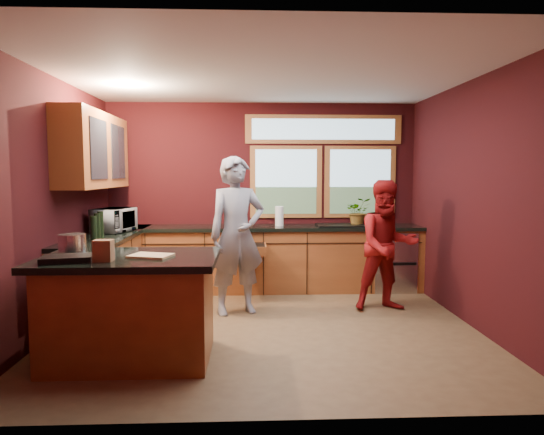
{
  "coord_description": "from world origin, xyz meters",
  "views": [
    {
      "loc": [
        -0.17,
        -5.15,
        1.68
      ],
      "look_at": [
        0.07,
        0.4,
        1.17
      ],
      "focal_mm": 32.0,
      "sensor_mm": 36.0,
      "label": 1
    }
  ],
  "objects": [
    {
      "name": "room_shell",
      "position": [
        -0.6,
        0.32,
        1.8
      ],
      "size": [
        4.52,
        4.02,
        2.71
      ],
      "color": "black",
      "rests_on": "ground"
    },
    {
      "name": "person_grey",
      "position": [
        -0.34,
        0.58,
        0.94
      ],
      "size": [
        0.8,
        0.65,
        1.88
      ],
      "primitive_type": "imported",
      "rotation": [
        0.0,
        0.0,
        0.34
      ],
      "color": "slate",
      "rests_on": "floor"
    },
    {
      "name": "paper_bag",
      "position": [
        -1.4,
        -1.1,
        1.03
      ],
      "size": [
        0.15,
        0.12,
        0.18
      ],
      "primitive_type": "cube",
      "rotation": [
        0.0,
        0.0,
        -0.02
      ],
      "color": "brown",
      "rests_on": "island"
    },
    {
      "name": "potted_plant",
      "position": [
        1.38,
        1.75,
        1.13
      ],
      "size": [
        0.35,
        0.31,
        0.39
      ],
      "primitive_type": "imported",
      "color": "#999999",
      "rests_on": "back_counter"
    },
    {
      "name": "cutting_board",
      "position": [
        -1.05,
        -0.9,
        0.95
      ],
      "size": [
        0.41,
        0.34,
        0.02
      ],
      "primitive_type": "cube",
      "rotation": [
        0.0,
        0.0,
        -0.3
      ],
      "color": "tan",
      "rests_on": "island"
    },
    {
      "name": "person_red",
      "position": [
        1.49,
        0.63,
        0.8
      ],
      "size": [
        0.83,
        0.67,
        1.6
      ],
      "primitive_type": "imported",
      "rotation": [
        0.0,
        0.0,
        0.09
      ],
      "color": "maroon",
      "rests_on": "floor"
    },
    {
      "name": "back_counter",
      "position": [
        0.2,
        1.7,
        0.46
      ],
      "size": [
        4.5,
        0.64,
        0.93
      ],
      "color": "brown",
      "rests_on": "floor"
    },
    {
      "name": "stock_pot",
      "position": [
        -1.8,
        -0.7,
        1.03
      ],
      "size": [
        0.24,
        0.24,
        0.18
      ],
      "primitive_type": "cylinder",
      "color": "silver",
      "rests_on": "island"
    },
    {
      "name": "floor",
      "position": [
        0.0,
        0.0,
        0.0
      ],
      "size": [
        4.5,
        4.5,
        0.0
      ],
      "primitive_type": "plane",
      "color": "brown",
      "rests_on": "ground"
    },
    {
      "name": "left_counter",
      "position": [
        -1.95,
        0.85,
        0.47
      ],
      "size": [
        0.64,
        2.3,
        0.93
      ],
      "color": "brown",
      "rests_on": "floor"
    },
    {
      "name": "microwave",
      "position": [
        -1.92,
        1.08,
        1.08
      ],
      "size": [
        0.5,
        0.62,
        0.3
      ],
      "primitive_type": "imported",
      "rotation": [
        0.0,
        0.0,
        1.31
      ],
      "color": "#999999",
      "rests_on": "left_counter"
    },
    {
      "name": "black_tray",
      "position": [
        -1.7,
        -1.1,
        0.97
      ],
      "size": [
        0.45,
        0.36,
        0.05
      ],
      "primitive_type": "cube",
      "rotation": [
        0.0,
        0.0,
        0.21
      ],
      "color": "black",
      "rests_on": "island"
    },
    {
      "name": "island",
      "position": [
        -1.25,
        -0.85,
        0.48
      ],
      "size": [
        1.55,
        1.05,
        0.95
      ],
      "color": "brown",
      "rests_on": "floor"
    },
    {
      "name": "paper_towel",
      "position": [
        0.23,
        1.7,
        1.07
      ],
      "size": [
        0.12,
        0.12,
        0.28
      ],
      "primitive_type": "cylinder",
      "color": "white",
      "rests_on": "back_counter"
    }
  ]
}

